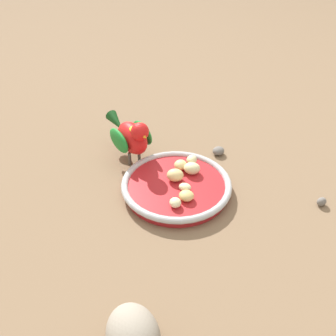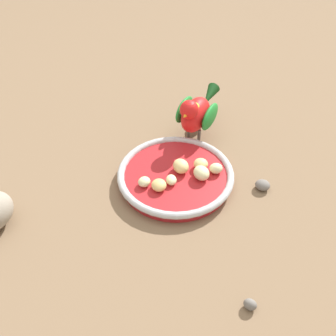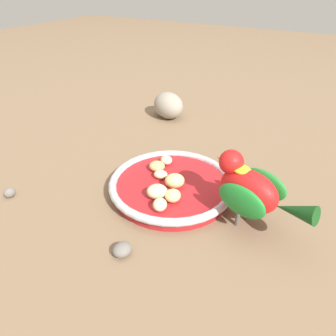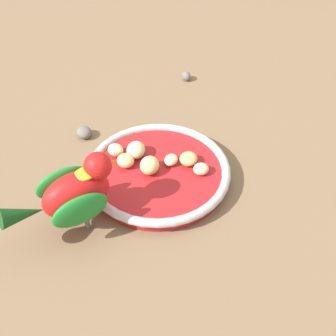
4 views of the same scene
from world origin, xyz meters
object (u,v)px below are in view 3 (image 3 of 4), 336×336
object	(u,v)px
apple_piece_1	(175,181)
apple_piece_3	(173,196)
apple_piece_4	(160,205)
pebble_1	(10,193)
apple_piece_6	(161,174)
apple_piece_0	(158,165)
apple_piece_5	(155,191)
pebble_0	(122,250)
feeding_bowl	(171,185)
apple_piece_2	(166,160)
parrot	(251,189)
rock_large	(168,105)

from	to	relation	value
apple_piece_1	apple_piece_3	bearing A→B (deg)	24.61
apple_piece_1	apple_piece_4	size ratio (longest dim) A/B	1.37
apple_piece_1	pebble_1	bearing A→B (deg)	-59.11
apple_piece_6	apple_piece_0	bearing A→B (deg)	-138.51
apple_piece_5	apple_piece_6	distance (m)	0.06
apple_piece_5	pebble_0	world-z (taller)	apple_piece_5
apple_piece_5	apple_piece_6	size ratio (longest dim) A/B	1.37
feeding_bowl	apple_piece_6	size ratio (longest dim) A/B	8.90
apple_piece_2	apple_piece_6	size ratio (longest dim) A/B	0.95
apple_piece_3	apple_piece_4	world-z (taller)	same
feeding_bowl	apple_piece_0	world-z (taller)	apple_piece_0
apple_piece_0	apple_piece_2	xyz separation A→B (m)	(-0.03, 0.00, -0.00)
apple_piece_2	apple_piece_4	size ratio (longest dim) A/B	0.95
apple_piece_3	parrot	size ratio (longest dim) A/B	0.17
feeding_bowl	pebble_1	size ratio (longest dim) A/B	11.13
apple_piece_0	apple_piece_5	world-z (taller)	apple_piece_5
apple_piece_0	pebble_1	bearing A→B (deg)	-46.80
feeding_bowl	rock_large	distance (m)	0.36
apple_piece_0	apple_piece_5	bearing A→B (deg)	28.97
apple_piece_1	apple_piece_5	xyz separation A→B (m)	(0.04, -0.01, -0.00)
pebble_1	apple_piece_1	bearing A→B (deg)	120.89
pebble_0	pebble_1	world-z (taller)	pebble_0
feeding_bowl	apple_piece_3	size ratio (longest dim) A/B	8.07
parrot	apple_piece_5	bearing A→B (deg)	27.72
pebble_1	apple_piece_5	bearing A→B (deg)	114.61
apple_piece_2	apple_piece_6	xyz separation A→B (m)	(0.05, 0.02, -0.00)
pebble_0	rock_large	bearing A→B (deg)	-157.42
apple_piece_2	rock_large	distance (m)	0.29
rock_large	pebble_1	xyz separation A→B (m)	(0.48, -0.07, -0.03)
apple_piece_1	parrot	xyz separation A→B (m)	(0.01, 0.14, 0.04)
apple_piece_0	pebble_1	size ratio (longest dim) A/B	1.47
feeding_bowl	rock_large	bearing A→B (deg)	-149.17
apple_piece_4	apple_piece_5	bearing A→B (deg)	-136.25
feeding_bowl	apple_piece_4	bearing A→B (deg)	17.07
apple_piece_2	apple_piece_3	size ratio (longest dim) A/B	0.86
apple_piece_0	apple_piece_4	xyz separation A→B (m)	(0.11, 0.07, 0.00)
apple_piece_3	apple_piece_6	world-z (taller)	apple_piece_3
apple_piece_2	pebble_0	bearing A→B (deg)	14.32
pebble_1	apple_piece_4	bearing A→B (deg)	107.69
parrot	apple_piece_0	bearing A→B (deg)	2.43
apple_piece_1	apple_piece_6	size ratio (longest dim) A/B	1.37
apple_piece_1	rock_large	distance (m)	0.37
parrot	pebble_1	distance (m)	0.44
rock_large	apple_piece_1	bearing A→B (deg)	31.89
rock_large	feeding_bowl	bearing A→B (deg)	30.83
apple_piece_0	parrot	bearing A→B (deg)	77.66
apple_piece_3	pebble_1	world-z (taller)	apple_piece_3
apple_piece_3	rock_large	bearing A→B (deg)	-148.85
pebble_0	pebble_1	distance (m)	0.27
apple_piece_2	rock_large	size ratio (longest dim) A/B	0.26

